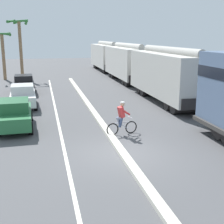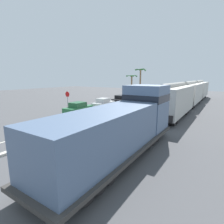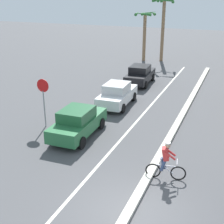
# 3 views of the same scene
# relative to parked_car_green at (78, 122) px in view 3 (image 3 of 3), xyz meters

# --- Properties ---
(ground_plane) EXTENTS (120.00, 120.00, 0.00)m
(ground_plane) POSITION_rel_parked_car_green_xyz_m (4.74, -4.93, -0.82)
(ground_plane) COLOR #4C4C4F
(median_curb) EXTENTS (0.36, 36.00, 0.16)m
(median_curb) POSITION_rel_parked_car_green_xyz_m (4.74, 1.07, -0.74)
(median_curb) COLOR beige
(median_curb) RESTS_ON ground
(lane_stripe) EXTENTS (0.14, 36.00, 0.01)m
(lane_stripe) POSITION_rel_parked_car_green_xyz_m (2.34, 1.07, -0.81)
(lane_stripe) COLOR silver
(lane_stripe) RESTS_ON ground
(parked_car_green) EXTENTS (1.94, 4.25, 1.62)m
(parked_car_green) POSITION_rel_parked_car_green_xyz_m (0.00, 0.00, 0.00)
(parked_car_green) COLOR #286B3D
(parked_car_green) RESTS_ON ground
(parked_car_white) EXTENTS (1.98, 4.27, 1.62)m
(parked_car_white) POSITION_rel_parked_car_green_xyz_m (0.16, 5.40, 0.00)
(parked_car_white) COLOR silver
(parked_car_white) RESTS_ON ground
(parked_car_black) EXTENTS (1.98, 4.27, 1.62)m
(parked_car_black) POSITION_rel_parked_car_green_xyz_m (-0.04, 11.20, 0.00)
(parked_car_black) COLOR black
(parked_car_black) RESTS_ON ground
(cyclist) EXTENTS (1.69, 0.53, 1.71)m
(cyclist) POSITION_rel_parked_car_green_xyz_m (5.40, -2.33, 0.00)
(cyclist) COLOR black
(cyclist) RESTS_ON ground
(stop_sign) EXTENTS (0.76, 0.08, 2.88)m
(stop_sign) POSITION_rel_parked_car_green_xyz_m (-2.39, 0.41, 1.21)
(stop_sign) COLOR gray
(stop_sign) RESTS_ON ground
(palm_tree_near) EXTENTS (2.33, 2.27, 5.52)m
(palm_tree_near) POSITION_rel_parked_car_green_xyz_m (-2.60, 20.65, 3.13)
(palm_tree_near) COLOR #846647
(palm_tree_near) RESTS_ON ground
(palm_tree_far) EXTENTS (2.61, 2.66, 6.96)m
(palm_tree_far) POSITION_rel_parked_car_green_xyz_m (-0.73, 21.23, 4.18)
(palm_tree_far) COLOR #846647
(palm_tree_far) RESTS_ON ground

